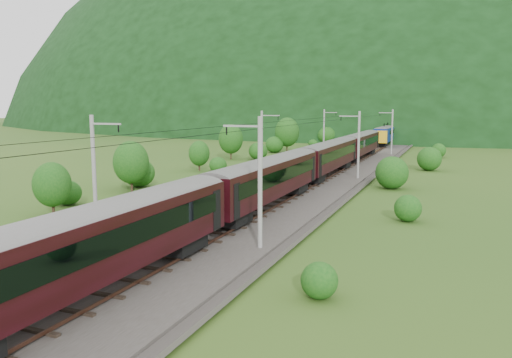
% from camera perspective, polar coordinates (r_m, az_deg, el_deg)
% --- Properties ---
extents(ground, '(600.00, 600.00, 0.00)m').
position_cam_1_polar(ground, '(33.64, -9.49, -7.11)').
color(ground, '#294F18').
rests_on(ground, ground).
extents(railbed, '(14.00, 220.00, 0.30)m').
position_cam_1_polar(railbed, '(42.19, -2.39, -3.62)').
color(railbed, '#38332D').
rests_on(railbed, ground).
extents(track_left, '(2.40, 220.00, 0.27)m').
position_cam_1_polar(track_left, '(43.18, -5.30, -3.08)').
color(track_left, brown).
rests_on(track_left, railbed).
extents(track_right, '(2.40, 220.00, 0.27)m').
position_cam_1_polar(track_right, '(41.23, 0.65, -3.59)').
color(track_right, brown).
rests_on(track_right, railbed).
extents(catenary_left, '(2.54, 192.28, 8.00)m').
position_cam_1_polar(catenary_left, '(64.09, 0.73, 4.41)').
color(catenary_left, gray).
rests_on(catenary_left, railbed).
extents(catenary_right, '(2.54, 192.28, 8.00)m').
position_cam_1_polar(catenary_right, '(60.74, 11.58, 4.03)').
color(catenary_right, gray).
rests_on(catenary_right, railbed).
extents(overhead_wires, '(4.83, 198.00, 0.03)m').
position_cam_1_polar(overhead_wires, '(41.32, -2.45, 5.85)').
color(overhead_wires, black).
rests_on(overhead_wires, ground).
extents(mountain_main, '(504.00, 360.00, 244.00)m').
position_cam_1_polar(mountain_main, '(288.22, 18.71, 6.14)').
color(mountain_main, black).
rests_on(mountain_main, ground).
extents(mountain_ridge, '(336.00, 280.00, 132.00)m').
position_cam_1_polar(mountain_ridge, '(355.21, -0.71, 6.91)').
color(mountain_ridge, black).
rests_on(mountain_ridge, ground).
extents(train, '(2.83, 135.86, 4.92)m').
position_cam_1_polar(train, '(51.97, 5.47, 2.21)').
color(train, black).
rests_on(train, ground).
extents(hazard_post_near, '(0.15, 0.15, 1.45)m').
position_cam_1_polar(hazard_post_near, '(74.24, 8.44, 2.17)').
color(hazard_post_near, red).
rests_on(hazard_post_near, railbed).
extents(hazard_post_far, '(0.15, 0.15, 1.37)m').
position_cam_1_polar(hazard_post_far, '(71.94, 8.27, 1.95)').
color(hazard_post_far, red).
rests_on(hazard_post_far, railbed).
extents(signal, '(0.25, 0.25, 2.23)m').
position_cam_1_polar(signal, '(71.87, 4.79, 2.50)').
color(signal, black).
rests_on(signal, railbed).
extents(vegetation_left, '(12.14, 143.95, 6.71)m').
position_cam_1_polar(vegetation_left, '(58.97, -10.33, 2.07)').
color(vegetation_left, '#164B14').
rests_on(vegetation_left, ground).
extents(vegetation_right, '(6.45, 105.92, 3.18)m').
position_cam_1_polar(vegetation_right, '(51.66, 16.49, -0.42)').
color(vegetation_right, '#164B14').
rests_on(vegetation_right, ground).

